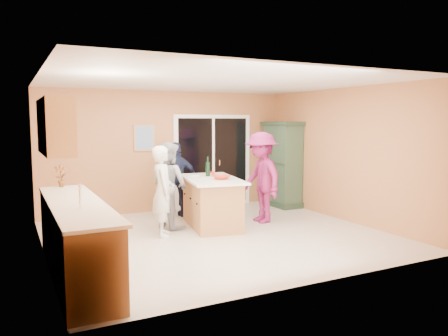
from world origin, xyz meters
name	(u,v)px	position (x,y,z in m)	size (l,w,h in m)	color
floor	(219,236)	(0.00, 0.00, 0.00)	(5.50, 5.50, 0.00)	beige
ceiling	(219,81)	(0.00, 0.00, 2.60)	(5.50, 5.00, 0.10)	silver
wall_back	(169,151)	(0.00, 2.50, 1.30)	(5.50, 0.10, 2.60)	#E7945F
wall_front	(312,177)	(0.00, -2.50, 1.30)	(5.50, 0.10, 2.60)	#E7945F
wall_left	(42,168)	(-2.75, 0.00, 1.30)	(0.10, 5.00, 2.60)	#E7945F
wall_right	(345,155)	(2.75, 0.00, 1.30)	(0.10, 5.00, 2.60)	#E7945F
left_cabinet_run	(78,242)	(-2.45, -1.05, 0.46)	(0.65, 3.05, 1.24)	#AD7543
upper_cabinets	(55,127)	(-2.58, -0.20, 1.88)	(0.35, 1.60, 0.75)	#AD7543
sliding_door	(213,161)	(1.05, 2.46, 1.05)	(1.90, 0.07, 2.10)	white
framed_picture	(144,138)	(-0.55, 2.48, 1.60)	(0.46, 0.04, 0.56)	tan
kitchen_island	(212,204)	(0.19, 0.70, 0.42)	(1.23, 1.86, 0.90)	#AD7543
green_hutch	(282,165)	(2.49, 1.79, 0.95)	(0.56, 1.06, 1.94)	#243A27
woman_white	(163,191)	(-0.84, 0.44, 0.77)	(0.56, 0.37, 1.54)	white
woman_grey	(169,185)	(-0.54, 0.97, 0.79)	(0.76, 0.60, 1.57)	#ABAAAD
woman_navy	(177,180)	(-0.10, 1.74, 0.77)	(0.90, 0.37, 1.53)	#171F33
woman_magenta	(261,177)	(1.20, 0.58, 0.87)	(1.13, 0.65, 1.75)	#821C5C
serving_bowl	(221,177)	(0.28, 0.47, 0.94)	(0.30, 0.30, 0.07)	#B22613
tulip_vase	(61,176)	(-2.45, 0.52, 1.12)	(0.19, 0.13, 0.35)	red
tumbler_near	(209,173)	(0.28, 1.02, 0.95)	(0.07, 0.07, 0.10)	#B22613
tumbler_far	(213,174)	(0.31, 0.88, 0.95)	(0.07, 0.07, 0.10)	#B22613
wine_bottle	(208,169)	(0.24, 0.98, 1.05)	(0.09, 0.09, 0.37)	black
white_plate	(194,175)	(0.07, 1.23, 0.91)	(0.21, 0.21, 0.01)	silver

